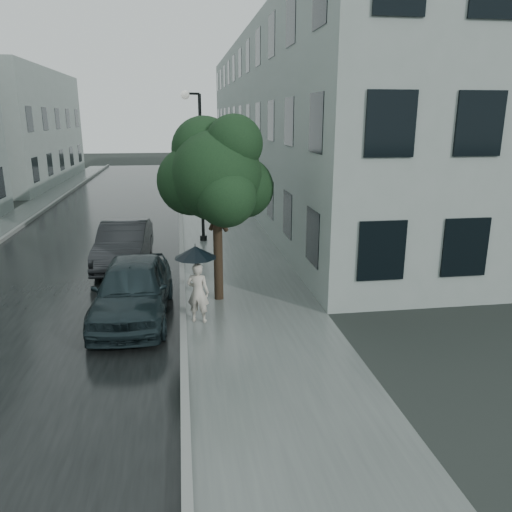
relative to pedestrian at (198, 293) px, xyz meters
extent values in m
plane|color=black|center=(1.20, -1.52, -0.74)|extent=(120.00, 120.00, 0.00)
cube|color=slate|center=(1.45, 10.48, -0.74)|extent=(3.50, 60.00, 0.01)
cube|color=slate|center=(-0.38, 10.48, -0.66)|extent=(0.15, 60.00, 0.15)
cube|color=black|center=(-3.88, 10.48, -0.74)|extent=(6.85, 60.00, 0.00)
cube|color=slate|center=(-7.37, 10.48, -0.66)|extent=(0.15, 60.00, 0.15)
cube|color=gray|center=(6.70, 17.98, 3.76)|extent=(7.00, 36.00, 9.00)
cube|color=black|center=(3.22, 17.98, 3.76)|extent=(0.08, 32.40, 7.20)
cube|color=gray|center=(-12.60, 28.48, 3.26)|extent=(7.00, 18.00, 8.00)
cube|color=black|center=(-9.12, 28.48, 3.26)|extent=(0.08, 16.20, 6.40)
imported|color=#BCB3A5|center=(0.00, 0.00, 0.00)|extent=(0.62, 0.50, 1.46)
cylinder|color=black|center=(-0.03, -0.01, 0.57)|extent=(0.02, 0.02, 0.59)
cone|color=black|center=(-0.03, -0.01, 1.00)|extent=(1.06, 1.06, 0.28)
cylinder|color=black|center=(-0.03, -0.01, 1.16)|extent=(0.02, 0.02, 0.08)
cylinder|color=black|center=(-0.03, -0.01, 0.24)|extent=(0.03, 0.03, 0.06)
cylinder|color=#332619|center=(0.60, 1.48, 0.48)|extent=(0.24, 0.24, 2.43)
sphere|color=#1A3B1C|center=(0.60, 1.48, 2.58)|extent=(2.31, 2.31, 2.31)
sphere|color=#1A3B1C|center=(1.32, 1.75, 2.22)|extent=(1.60, 1.60, 1.60)
sphere|color=#1A3B1C|center=(-0.03, 1.84, 2.41)|extent=(1.78, 1.78, 1.78)
sphere|color=#1A3B1C|center=(0.77, 0.86, 2.13)|extent=(1.50, 1.50, 1.50)
sphere|color=#1A3B1C|center=(0.33, 2.02, 3.21)|extent=(1.69, 1.69, 1.69)
sphere|color=#1A3B1C|center=(1.04, 1.31, 3.38)|extent=(1.44, 1.44, 1.44)
cylinder|color=black|center=(0.50, 8.14, 2.04)|extent=(0.12, 0.12, 5.56)
cylinder|color=black|center=(0.50, 8.14, -0.64)|extent=(0.28, 0.28, 0.20)
cylinder|color=black|center=(0.26, 8.06, 4.82)|extent=(0.50, 0.24, 0.08)
sphere|color=silver|center=(-0.02, 7.97, 4.77)|extent=(0.32, 0.32, 0.32)
imported|color=black|center=(-1.55, 0.49, 0.00)|extent=(1.91, 4.39, 1.47)
imported|color=black|center=(-2.23, 5.15, -0.03)|extent=(1.66, 4.35, 1.42)
camera|label=1|loc=(-0.29, -11.22, 4.03)|focal=35.00mm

